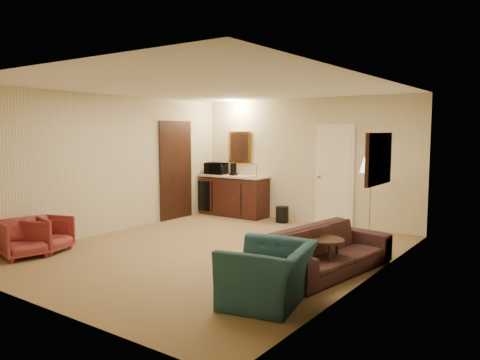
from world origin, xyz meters
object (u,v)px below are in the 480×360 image
object	(u,v)px
floor_lamp	(370,198)
rose_chair_near	(24,236)
sofa	(329,242)
microwave	(216,167)
coffee_table	(313,255)
coffee_maker	(233,169)
wetbar_cabinet	(234,195)
teal_armchair	(268,264)
waste_bin	(282,215)
rose_chair_far	(48,233)

from	to	relation	value
floor_lamp	rose_chair_near	bearing A→B (deg)	-132.17
sofa	floor_lamp	distance (m)	2.28
microwave	rose_chair_near	bearing A→B (deg)	-94.82
coffee_table	coffee_maker	size ratio (longest dim) A/B	3.17
wetbar_cabinet	coffee_table	size ratio (longest dim) A/B	1.89
rose_chair_near	microwave	world-z (taller)	microwave
sofa	coffee_maker	bearing A→B (deg)	61.38
teal_armchair	waste_bin	xyz separation A→B (m)	(-2.23, 4.12, -0.28)
wetbar_cabinet	coffee_table	xyz separation A→B (m)	(3.45, -2.89, -0.21)
teal_armchair	rose_chair_near	distance (m)	4.09
teal_armchair	rose_chair_near	xyz separation A→B (m)	(-4.05, -0.53, -0.12)
sofa	rose_chair_far	size ratio (longest dim) A/B	3.40
wetbar_cabinet	coffee_maker	distance (m)	0.60
teal_armchair	coffee_table	xyz separation A→B (m)	(-0.10, 1.30, -0.20)
rose_chair_far	coffee_table	bearing A→B (deg)	-88.54
wetbar_cabinet	microwave	bearing A→B (deg)	-179.41
waste_bin	rose_chair_far	bearing A→B (deg)	-113.18
teal_armchair	rose_chair_far	world-z (taller)	teal_armchair
wetbar_cabinet	rose_chair_far	bearing A→B (deg)	-96.60
rose_chair_near	coffee_maker	distance (m)	4.81
waste_bin	coffee_maker	size ratio (longest dim) A/B	1.23
waste_bin	floor_lamp	bearing A→B (deg)	-11.13
teal_armchair	rose_chair_near	size ratio (longest dim) A/B	1.58
sofa	rose_chair_near	world-z (taller)	sofa
rose_chair_far	teal_armchair	bearing A→B (deg)	-106.57
rose_chair_near	coffee_maker	bearing A→B (deg)	7.53
sofa	microwave	xyz separation A→B (m)	(-4.10, 2.71, 0.67)
rose_chair_near	waste_bin	distance (m)	5.00
rose_chair_far	floor_lamp	world-z (taller)	floor_lamp
rose_chair_near	microwave	xyz separation A→B (m)	(0.00, 4.71, 0.76)
coffee_table	sofa	bearing A→B (deg)	49.09
wetbar_cabinet	rose_chair_near	distance (m)	4.75
sofa	microwave	world-z (taller)	microwave
coffee_maker	microwave	bearing A→B (deg)	-160.98
sofa	coffee_maker	distance (m)	4.57
rose_chair_far	floor_lamp	size ratio (longest dim) A/B	0.42
rose_chair_near	waste_bin	bearing A→B (deg)	-7.92
rose_chair_far	coffee_table	world-z (taller)	rose_chair_far
coffee_table	coffee_maker	world-z (taller)	coffee_maker
rose_chair_far	waste_bin	bearing A→B (deg)	-41.61
floor_lamp	coffee_table	bearing A→B (deg)	-87.63
rose_chair_near	coffee_maker	size ratio (longest dim) A/B	2.38
rose_chair_far	microwave	xyz separation A→B (m)	(0.00, 4.31, 0.77)
floor_lamp	wetbar_cabinet	bearing A→B (deg)	172.03
rose_chair_near	rose_chair_far	world-z (taller)	rose_chair_near
rose_chair_far	coffee_maker	world-z (taller)	coffee_maker
rose_chair_far	coffee_maker	xyz separation A→B (m)	(0.49, 4.33, 0.75)
floor_lamp	waste_bin	size ratio (longest dim) A/B	4.33
coffee_maker	sofa	bearing A→B (deg)	-19.59
teal_armchair	waste_bin	bearing A→B (deg)	-164.05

